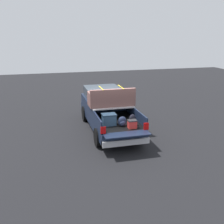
% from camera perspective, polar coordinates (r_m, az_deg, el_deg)
% --- Properties ---
extents(ground_plane, '(40.00, 40.00, 0.00)m').
position_cam_1_polar(ground_plane, '(13.06, -0.67, -3.88)').
color(ground_plane, black).
extents(pickup_truck, '(6.05, 2.08, 2.23)m').
position_cam_1_polar(pickup_truck, '(13.08, -1.07, 0.60)').
color(pickup_truck, '#162138').
rests_on(pickup_truck, ground_plane).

